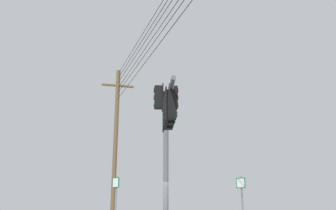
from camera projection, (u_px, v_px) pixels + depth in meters
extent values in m
cylinder|color=slate|center=(166.00, 169.00, 12.90)|extent=(0.20, 0.20, 5.97)
cylinder|color=slate|center=(169.00, 97.00, 11.81)|extent=(1.97, 3.17, 0.14)
cube|color=black|center=(174.00, 98.00, 13.71)|extent=(0.41, 0.41, 0.90)
cube|color=black|center=(169.00, 98.00, 13.70)|extent=(0.26, 0.40, 1.04)
cylinder|color=#360503|center=(178.00, 91.00, 13.80)|extent=(0.13, 0.19, 0.20)
cylinder|color=#3C2703|center=(178.00, 98.00, 13.72)|extent=(0.13, 0.19, 0.20)
cylinder|color=green|center=(178.00, 105.00, 13.63)|extent=(0.13, 0.19, 0.20)
cube|color=black|center=(158.00, 97.00, 13.67)|extent=(0.41, 0.41, 0.90)
cube|color=black|center=(163.00, 98.00, 13.68)|extent=(0.26, 0.40, 1.04)
cylinder|color=#360503|center=(154.00, 90.00, 13.74)|extent=(0.13, 0.19, 0.20)
cylinder|color=#3C2703|center=(154.00, 97.00, 13.66)|extent=(0.13, 0.19, 0.20)
cylinder|color=green|center=(154.00, 105.00, 13.57)|extent=(0.13, 0.19, 0.20)
cube|color=black|center=(168.00, 116.00, 12.13)|extent=(0.41, 0.41, 0.90)
cube|color=black|center=(163.00, 116.00, 12.12)|extent=(0.25, 0.40, 1.04)
cylinder|color=#360503|center=(173.00, 108.00, 12.22)|extent=(0.13, 0.19, 0.20)
cylinder|color=#3C2703|center=(173.00, 116.00, 12.14)|extent=(0.13, 0.19, 0.20)
cylinder|color=green|center=(173.00, 125.00, 12.05)|extent=(0.13, 0.19, 0.20)
cube|color=black|center=(170.00, 111.00, 11.46)|extent=(0.41, 0.41, 0.90)
cube|color=black|center=(164.00, 111.00, 11.45)|extent=(0.26, 0.40, 1.04)
cylinder|color=#360503|center=(175.00, 102.00, 11.55)|extent=(0.13, 0.19, 0.20)
cylinder|color=#3C2703|center=(175.00, 111.00, 11.47)|extent=(0.13, 0.19, 0.20)
cylinder|color=green|center=(175.00, 120.00, 11.38)|extent=(0.13, 0.19, 0.20)
cube|color=black|center=(171.00, 105.00, 10.79)|extent=(0.41, 0.41, 0.90)
cube|color=black|center=(166.00, 105.00, 10.78)|extent=(0.26, 0.40, 1.04)
cylinder|color=#360503|center=(177.00, 96.00, 10.88)|extent=(0.13, 0.19, 0.20)
cylinder|color=#3C2703|center=(177.00, 105.00, 10.80)|extent=(0.13, 0.19, 0.20)
cylinder|color=green|center=(177.00, 114.00, 10.71)|extent=(0.13, 0.19, 0.20)
cylinder|color=brown|center=(115.00, 148.00, 22.64)|extent=(0.28, 0.28, 10.71)
cube|color=brown|center=(118.00, 86.00, 23.85)|extent=(1.70, 1.51, 0.12)
cube|color=#0C7238|center=(241.00, 183.00, 13.51)|extent=(0.36, 0.06, 0.39)
cube|color=white|center=(241.00, 183.00, 13.49)|extent=(0.30, 0.04, 0.33)
cube|color=#0C7238|center=(116.00, 183.00, 13.47)|extent=(0.32, 0.06, 0.38)
cube|color=white|center=(116.00, 183.00, 13.46)|extent=(0.25, 0.03, 0.32)
cylinder|color=black|center=(175.00, 24.00, 13.55)|extent=(15.97, 15.22, 0.46)
cylinder|color=black|center=(174.00, 14.00, 13.68)|extent=(15.97, 15.22, 0.46)
cylinder|color=black|center=(174.00, 6.00, 13.77)|extent=(15.97, 15.22, 0.46)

